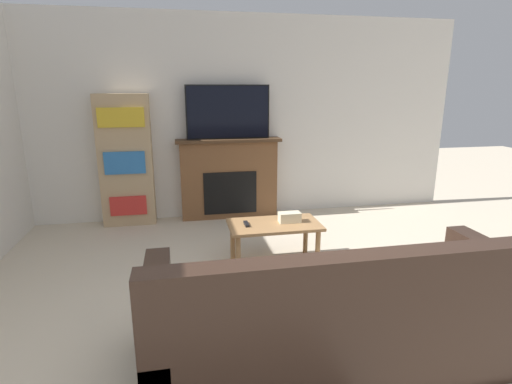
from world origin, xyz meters
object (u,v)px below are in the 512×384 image
(tv, at_px, (228,112))
(couch, at_px, (341,321))
(bookshelf, at_px, (126,161))
(fireplace, at_px, (229,178))
(coffee_table, at_px, (274,229))

(tv, xyz_separation_m, couch, (0.32, -3.17, -1.15))
(bookshelf, bearing_deg, fireplace, 0.98)
(tv, height_order, bookshelf, tv)
(coffee_table, distance_m, bookshelf, 2.30)
(fireplace, bearing_deg, bookshelf, -179.02)
(fireplace, xyz_separation_m, bookshelf, (-1.34, -0.02, 0.29))
(bookshelf, bearing_deg, coffee_table, -45.37)
(fireplace, height_order, bookshelf, bookshelf)
(tv, bearing_deg, bookshelf, -179.87)
(coffee_table, bearing_deg, couch, -87.46)
(fireplace, height_order, couch, fireplace)
(couch, height_order, bookshelf, bookshelf)
(coffee_table, xyz_separation_m, bookshelf, (-1.58, 1.60, 0.47))
(tv, bearing_deg, fireplace, 90.00)
(fireplace, relative_size, couch, 0.57)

